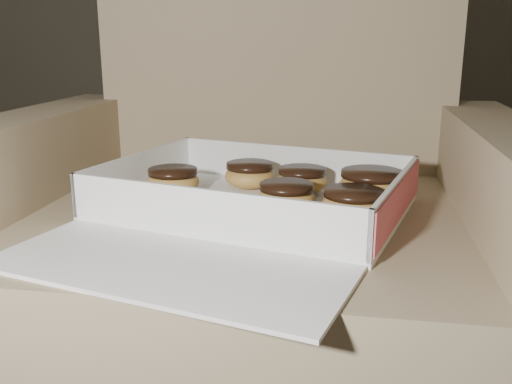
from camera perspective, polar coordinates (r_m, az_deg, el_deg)
name	(u,v)px	position (r m, az deg, el deg)	size (l,w,h in m)	color
armchair	(255,265)	(0.94, -0.13, -7.29)	(0.83, 0.70, 0.86)	#8D7E59
bakery_box	(246,210)	(0.80, -1.05, -1.77)	(0.51, 0.57, 0.07)	white
donut_a	(302,179)	(0.90, 4.64, 1.26)	(0.08, 0.08, 0.04)	#BE8B42
donut_b	(353,204)	(0.77, 9.68, -1.17)	(0.09, 0.09, 0.04)	#BE8B42
donut_c	(173,180)	(0.90, -8.30, 1.16)	(0.08, 0.08, 0.04)	#BE8B42
donut_d	(371,185)	(0.86, 11.46, 0.65)	(0.10, 0.10, 0.05)	#BE8B42
donut_e	(250,174)	(0.93, -0.62, 1.79)	(0.08, 0.08, 0.04)	#BE8B42
donut_f	(286,196)	(0.80, 3.05, -0.43)	(0.08, 0.08, 0.04)	#BE8B42
crumb_a	(168,208)	(0.82, -8.84, -1.58)	(0.01, 0.01, 0.00)	black
crumb_b	(340,225)	(0.75, 8.36, -3.29)	(0.01, 0.01, 0.00)	black
crumb_c	(130,212)	(0.82, -12.46, -1.95)	(0.01, 0.01, 0.00)	black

